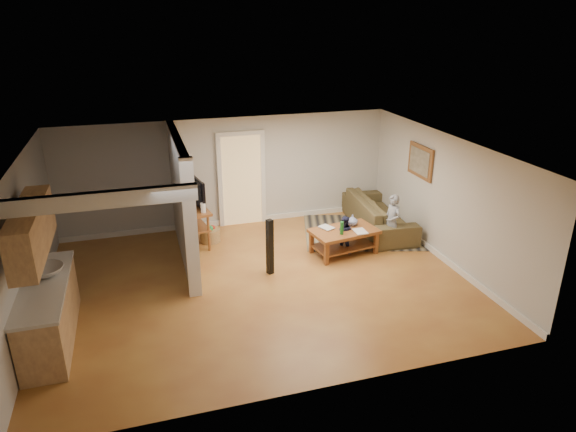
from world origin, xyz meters
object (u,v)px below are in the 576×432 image
Objects in this scene: tv_console at (192,209)px; child at (390,247)px; speaker_left at (270,247)px; toy_basket at (210,234)px; sofa at (378,228)px; coffee_table at (344,235)px; speaker_right at (194,234)px; toddler at (343,252)px.

tv_console is 4.27m from child.
toy_basket is (-0.87, 1.80, -0.38)m from speaker_left.
sofa is at bearing 3.73° from speaker_left.
speaker_right is at bearing 164.93° from coffee_table.
coffee_table is 1.80× the size of toddler.
coffee_table is (-1.25, -0.97, 0.41)m from sofa.
sofa is at bearing -5.79° from toy_basket.
child is at bearing 173.22° from sofa.
coffee_table is 0.41m from toddler.
sofa is 5.59× the size of toy_basket.
child is at bearing -13.84° from speaker_left.
child is at bearing -30.73° from tv_console.
speaker_left is (1.20, -1.87, -0.22)m from tv_console.
speaker_left is at bearing 120.35° from sofa.
speaker_right reaches higher than coffee_table.
speaker_left reaches higher than toy_basket.
child reaches higher than toddler.
speaker_right reaches higher than toddler.
coffee_table is 3.25× the size of toy_basket.
tv_console is 0.71m from speaker_right.
speaker_left is 2.81m from child.
tv_console reaches higher than speaker_right.
child reaches higher than sofa.
speaker_left is 2.48× the size of toy_basket.
toddler is at bearing -6.49° from speaker_left.
toddler is at bearing -27.38° from toy_basket.
toddler is (2.90, -1.41, -0.76)m from tv_console.
toddler reaches higher than sofa.
speaker_right is (-2.96, 0.80, 0.05)m from coffee_table.
speaker_left reaches higher than coffee_table.
speaker_left is at bearing -64.15° from toy_basket.
speaker_left is 1.37× the size of toddler.
toy_basket is 3.87m from child.
tv_console is 1.76× the size of toddler.
child is 1.04m from toddler.
speaker_right is at bearing 113.96° from speaker_left.
speaker_left is 1.77m from speaker_right.
toddler is at bearing -35.91° from tv_console.
speaker_right reaches higher than sofa.
sofa is 3.10× the size of toddler.
speaker_right is 4.11m from child.
tv_console is 3.17× the size of toy_basket.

